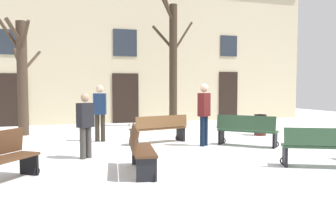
% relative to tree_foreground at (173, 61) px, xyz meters
% --- Properties ---
extents(ground_plane, '(30.15, 30.15, 0.00)m').
position_rel_tree_foreground_xyz_m(ground_plane, '(-1.30, -4.74, -2.78)').
color(ground_plane, white).
extents(building_facade, '(18.84, 0.60, 7.07)m').
position_rel_tree_foreground_xyz_m(building_facade, '(-1.31, 2.70, 0.80)').
color(building_facade, beige).
rests_on(building_facade, ground).
extents(tree_foreground, '(2.15, 1.83, 5.72)m').
position_rel_tree_foreground_xyz_m(tree_foreground, '(0.00, 0.00, 0.00)').
color(tree_foreground, '#382B1E').
rests_on(tree_foreground, ground).
extents(tree_near_facade, '(1.54, 2.01, 4.26)m').
position_rel_tree_foreground_xyz_m(tree_near_facade, '(-5.89, -0.77, -0.60)').
color(tree_near_facade, '#423326').
rests_on(tree_near_facade, ground).
extents(litter_bin, '(0.44, 0.44, 0.74)m').
position_rel_tree_foreground_xyz_m(litter_bin, '(2.06, -3.49, -2.41)').
color(litter_bin, '#4C1E19').
rests_on(litter_bin, ground).
extents(bench_near_center_tree, '(1.86, 0.92, 0.86)m').
position_rel_tree_foreground_xyz_m(bench_near_center_tree, '(-1.86, -4.12, -2.33)').
color(bench_near_center_tree, brown).
rests_on(bench_near_center_tree, ground).
extents(bench_back_to_back_left, '(0.74, 1.72, 0.93)m').
position_rel_tree_foreground_xyz_m(bench_back_to_back_left, '(-3.35, -7.69, -2.31)').
color(bench_back_to_back_left, '#51331E').
rests_on(bench_back_to_back_left, ground).
extents(bench_near_lamp, '(1.54, 1.56, 0.90)m').
position_rel_tree_foreground_xyz_m(bench_near_lamp, '(0.38, -5.44, -2.32)').
color(bench_near_lamp, '#2D4C33').
rests_on(bench_near_lamp, ground).
extents(bench_far_corner, '(1.58, 1.09, 0.86)m').
position_rel_tree_foreground_xyz_m(bench_far_corner, '(0.38, -8.44, -2.34)').
color(bench_far_corner, '#2D4C33').
rests_on(bench_far_corner, ground).
extents(person_by_shop_door, '(0.44, 0.40, 1.80)m').
position_rel_tree_foreground_xyz_m(person_by_shop_door, '(-0.78, -5.02, -1.77)').
color(person_by_shop_door, black).
rests_on(person_by_shop_door, ground).
extents(person_crossing_plaza, '(0.44, 0.40, 1.57)m').
position_rel_tree_foreground_xyz_m(person_crossing_plaza, '(-4.23, -5.86, -1.93)').
color(person_crossing_plaza, '#403D3A').
rests_on(person_crossing_plaza, ground).
extents(person_near_bench, '(0.43, 0.32, 1.77)m').
position_rel_tree_foreground_xyz_m(person_near_bench, '(-3.51, -3.19, -1.79)').
color(person_near_bench, '#2D271E').
rests_on(person_near_bench, ground).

